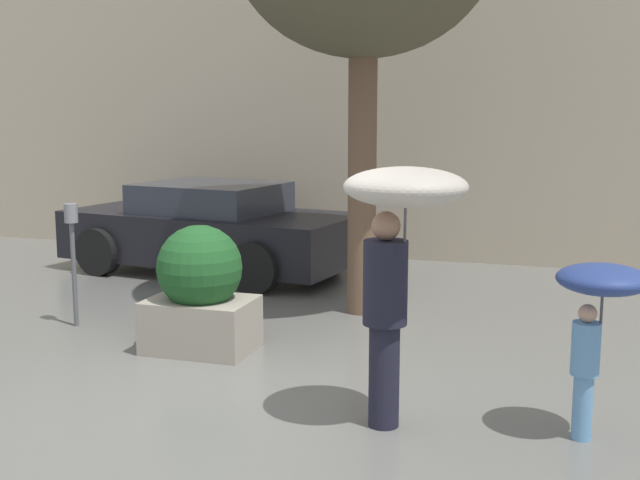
{
  "coord_description": "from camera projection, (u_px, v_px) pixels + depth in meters",
  "views": [
    {
      "loc": [
        2.59,
        -5.68,
        2.3
      ],
      "look_at": [
        0.34,
        1.6,
        1.05
      ],
      "focal_mm": 45.0,
      "sensor_mm": 36.0,
      "label": 1
    }
  ],
  "objects": [
    {
      "name": "person_child",
      "position": [
        599.0,
        301.0,
        5.47
      ],
      "size": [
        0.63,
        0.63,
        1.26
      ],
      "rotation": [
        0.0,
        0.0,
        0.04
      ],
      "color": "#669ED1",
      "rests_on": "ground"
    },
    {
      "name": "parking_meter",
      "position": [
        72.0,
        239.0,
        8.44
      ],
      "size": [
        0.14,
        0.14,
        1.32
      ],
      "color": "#595B60",
      "rests_on": "ground"
    },
    {
      "name": "building_facade",
      "position": [
        394.0,
        62.0,
        12.13
      ],
      "size": [
        18.0,
        0.3,
        6.0
      ],
      "color": "#B7A88E",
      "rests_on": "ground"
    },
    {
      "name": "ground_plane",
      "position": [
        222.0,
        396.0,
        6.48
      ],
      "size": [
        40.0,
        40.0,
        0.0
      ],
      "primitive_type": "plane",
      "color": "slate"
    },
    {
      "name": "parked_car_near",
      "position": [
        212.0,
        230.0,
        11.37
      ],
      "size": [
        4.36,
        2.56,
        1.27
      ],
      "rotation": [
        0.0,
        0.0,
        1.41
      ],
      "color": "black",
      "rests_on": "ground"
    },
    {
      "name": "planter_box",
      "position": [
        200.0,
        291.0,
        7.64
      ],
      "size": [
        1.0,
        0.82,
        1.22
      ],
      "color": "#9E9384",
      "rests_on": "ground"
    },
    {
      "name": "person_adult",
      "position": [
        398.0,
        231.0,
        5.61
      ],
      "size": [
        0.87,
        0.87,
        1.91
      ],
      "rotation": [
        0.0,
        0.0,
        -0.2
      ],
      "color": "#1E1E2D",
      "rests_on": "ground"
    }
  ]
}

